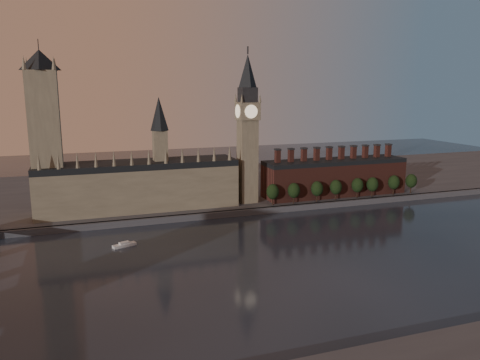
# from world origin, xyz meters

# --- Properties ---
(ground) EXTENTS (900.00, 900.00, 0.00)m
(ground) POSITION_xyz_m (0.00, 0.00, 0.00)
(ground) COLOR black
(ground) RESTS_ON ground
(north_bank) EXTENTS (900.00, 182.00, 4.00)m
(north_bank) POSITION_xyz_m (0.00, 178.04, 2.00)
(north_bank) COLOR #4C4D52
(north_bank) RESTS_ON ground
(palace_of_westminster) EXTENTS (130.00, 30.30, 74.00)m
(palace_of_westminster) POSITION_xyz_m (-64.41, 114.91, 21.63)
(palace_of_westminster) COLOR gray
(palace_of_westminster) RESTS_ON north_bank
(victoria_tower) EXTENTS (24.00, 24.00, 108.00)m
(victoria_tower) POSITION_xyz_m (-120.00, 115.00, 59.09)
(victoria_tower) COLOR gray
(victoria_tower) RESTS_ON north_bank
(big_ben) EXTENTS (15.00, 15.00, 107.00)m
(big_ben) POSITION_xyz_m (10.00, 110.00, 56.83)
(big_ben) COLOR gray
(big_ben) RESTS_ON north_bank
(chimney_block) EXTENTS (110.00, 25.00, 37.00)m
(chimney_block) POSITION_xyz_m (80.00, 110.00, 17.82)
(chimney_block) COLOR #562821
(chimney_block) RESTS_ON north_bank
(embankment_tree_0) EXTENTS (8.60, 8.60, 14.88)m
(embankment_tree_0) POSITION_xyz_m (23.04, 94.92, 13.47)
(embankment_tree_0) COLOR black
(embankment_tree_0) RESTS_ON north_bank
(embankment_tree_1) EXTENTS (8.60, 8.60, 14.88)m
(embankment_tree_1) POSITION_xyz_m (38.56, 93.68, 13.47)
(embankment_tree_1) COLOR black
(embankment_tree_1) RESTS_ON north_bank
(embankment_tree_2) EXTENTS (8.60, 8.60, 14.88)m
(embankment_tree_2) POSITION_xyz_m (56.67, 93.66, 13.47)
(embankment_tree_2) COLOR black
(embankment_tree_2) RESTS_ON north_bank
(embankment_tree_3) EXTENTS (8.60, 8.60, 14.88)m
(embankment_tree_3) POSITION_xyz_m (72.04, 93.90, 13.47)
(embankment_tree_3) COLOR black
(embankment_tree_3) RESTS_ON north_bank
(embankment_tree_4) EXTENTS (8.60, 8.60, 14.88)m
(embankment_tree_4) POSITION_xyz_m (90.52, 94.66, 13.47)
(embankment_tree_4) COLOR black
(embankment_tree_4) RESTS_ON north_bank
(embankment_tree_5) EXTENTS (8.60, 8.60, 14.88)m
(embankment_tree_5) POSITION_xyz_m (102.73, 93.62, 13.47)
(embankment_tree_5) COLOR black
(embankment_tree_5) RESTS_ON north_bank
(embankment_tree_6) EXTENTS (8.60, 8.60, 14.88)m
(embankment_tree_6) POSITION_xyz_m (122.74, 95.12, 13.47)
(embankment_tree_6) COLOR black
(embankment_tree_6) RESTS_ON north_bank
(embankment_tree_7) EXTENTS (8.60, 8.60, 14.88)m
(embankment_tree_7) POSITION_xyz_m (138.76, 95.21, 13.47)
(embankment_tree_7) COLOR black
(embankment_tree_7) RESTS_ON north_bank
(river_boat) EXTENTS (13.03, 7.39, 2.51)m
(river_boat) POSITION_xyz_m (-81.34, 52.08, 0.96)
(river_boat) COLOR silver
(river_boat) RESTS_ON ground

